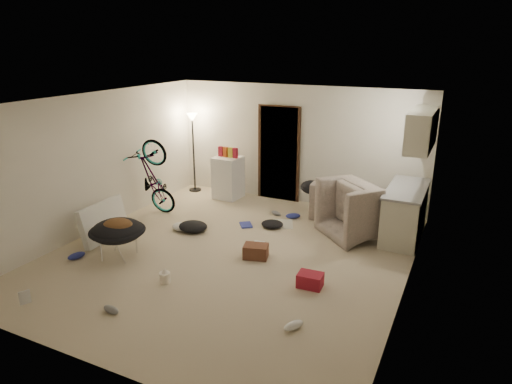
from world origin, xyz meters
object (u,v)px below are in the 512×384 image
at_px(bicycle, 154,194).
at_px(juicer, 165,277).
at_px(mini_fridge, 228,177).
at_px(saucer_chair, 118,236).
at_px(drink_case_b, 310,280).
at_px(kitchen_counter, 405,214).
at_px(sofa, 360,207).
at_px(armchair, 365,214).
at_px(floor_lamp, 193,136).
at_px(drink_case_a, 256,251).
at_px(tv_box, 103,221).

distance_m(bicycle, juicer, 2.94).
height_order(mini_fridge, saucer_chair, mini_fridge).
bearing_deg(saucer_chair, drink_case_b, 8.15).
bearing_deg(drink_case_b, mini_fridge, 131.96).
xyz_separation_m(kitchen_counter, sofa, (-0.90, 0.45, -0.17)).
bearing_deg(kitchen_counter, armchair, -166.59).
relative_size(bicycle, juicer, 6.98).
relative_size(floor_lamp, kitchen_counter, 1.21).
distance_m(floor_lamp, juicer, 4.51).
distance_m(saucer_chair, drink_case_a, 2.23).
distance_m(mini_fridge, drink_case_a, 3.11).
relative_size(floor_lamp, drink_case_b, 5.17).
height_order(sofa, juicer, sofa).
bearing_deg(sofa, tv_box, 33.47).
xyz_separation_m(bicycle, saucer_chair, (0.72, -1.86, -0.04)).
relative_size(floor_lamp, drink_case_a, 4.69).
bearing_deg(drink_case_b, sofa, 86.51).
bearing_deg(tv_box, armchair, 26.79).
bearing_deg(kitchen_counter, bicycle, -168.26).
height_order(kitchen_counter, mini_fridge, mini_fridge).
bearing_deg(tv_box, bicycle, 87.82).
height_order(kitchen_counter, saucer_chair, kitchen_counter).
bearing_deg(tv_box, saucer_chair, -33.31).
bearing_deg(drink_case_b, kitchen_counter, 66.04).
relative_size(kitchen_counter, drink_case_a, 3.89).
bearing_deg(kitchen_counter, sofa, 153.31).
distance_m(mini_fridge, juicer, 3.92).
distance_m(sofa, tv_box, 4.79).
height_order(armchair, tv_box, armchair).
xyz_separation_m(sofa, saucer_chair, (-3.12, -3.29, 0.11)).
relative_size(kitchen_counter, saucer_chair, 1.69).
xyz_separation_m(mini_fridge, drink_case_b, (2.97, -2.95, -0.36)).
bearing_deg(saucer_chair, mini_fridge, 87.72).
bearing_deg(armchair, bicycle, 54.40).
bearing_deg(juicer, saucer_chair, 162.70).
distance_m(floor_lamp, sofa, 4.07).
xyz_separation_m(saucer_chair, drink_case_b, (3.10, 0.44, -0.27)).
bearing_deg(drink_case_a, bicycle, 145.96).
xyz_separation_m(bicycle, drink_case_a, (2.72, -0.92, -0.31)).
distance_m(armchair, saucer_chair, 4.30).
relative_size(kitchen_counter, juicer, 6.56).
bearing_deg(tv_box, juicer, -25.09).
xyz_separation_m(sofa, drink_case_a, (-1.11, -2.36, -0.16)).
distance_m(kitchen_counter, bicycle, 4.83).
bearing_deg(armchair, juicer, 97.33).
distance_m(armchair, tv_box, 4.66).
relative_size(bicycle, saucer_chair, 1.79).
xyz_separation_m(kitchen_counter, mini_fridge, (-3.88, 0.55, 0.03)).
bearing_deg(juicer, drink_case_b, 22.70).
xyz_separation_m(sofa, tv_box, (-3.83, -2.86, 0.07)).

